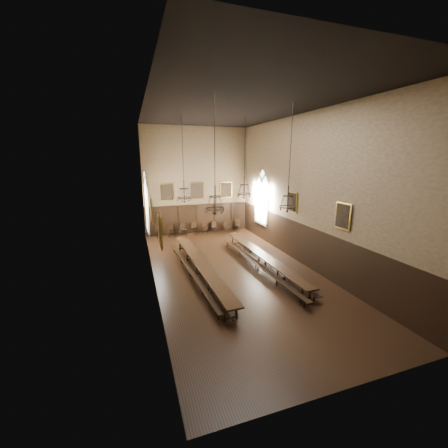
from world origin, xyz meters
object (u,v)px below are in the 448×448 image
chandelier_back_left (184,192)px  chair_0 (159,234)px  bench_left_inner (210,268)px  bench_right_inner (256,265)px  chair_7 (237,227)px  chandelier_front_right (288,200)px  chair_6 (226,228)px  chandelier_back_right (244,189)px  chandelier_front_left (215,201)px  chair_1 (171,233)px  chair_3 (195,230)px  table_left (200,269)px  table_right (262,260)px  bench_right_outer (271,261)px  chair_5 (215,229)px  chair_4 (205,230)px  bench_left_outer (190,272)px  chair_2 (183,231)px

chandelier_back_left → chair_0: bearing=100.5°
bench_left_inner → bench_right_inner: 2.73m
chair_7 → chandelier_front_right: 11.44m
bench_right_inner → chair_6: bearing=82.6°
chandelier_back_right → chandelier_front_left: 6.43m
chair_1 → chair_3: size_ratio=0.92×
chair_7 → chandelier_back_right: 7.46m
chair_3 → chandelier_front_right: size_ratio=0.20×
table_left → chandelier_front_left: 5.03m
chair_1 → chandelier_front_left: chandelier_front_left is taller
chandelier_back_left → table_left: bearing=-82.2°
table_right → chair_6: 8.39m
table_right → chair_6: size_ratio=11.24×
bench_right_outer → chandelier_back_left: 6.77m
table_left → chandelier_front_right: 6.07m
chair_6 → chandelier_back_right: chandelier_back_right is taller
chair_5 → chair_6: (1.08, -0.02, -0.02)m
bench_right_outer → chair_4: size_ratio=10.07×
chandelier_back_right → bench_right_outer: bearing=-72.9°
bench_left_outer → table_right: bearing=2.5°
chair_3 → chair_5: chair_3 is taller
table_left → chair_0: size_ratio=10.10×
chair_5 → chandelier_back_right: size_ratio=0.19×
table_left → bench_right_outer: bearing=0.6°
bench_left_inner → chair_3: (0.95, 8.41, 0.04)m
bench_right_outer → chair_7: size_ratio=9.68×
chair_5 → chandelier_back_right: chandelier_back_right is taller
chair_5 → chandelier_back_left: chandelier_back_left is taller
table_left → table_right: table_left is taller
bench_right_outer → chandelier_back_right: chandelier_back_right is taller
chandelier_back_right → chair_2: bearing=117.2°
chair_2 → chandelier_front_left: bearing=-111.7°
bench_right_outer → chair_2: chair_2 is taller
chair_1 → chandelier_back_right: size_ratio=0.19×
bench_left_inner → chandelier_front_right: size_ratio=1.83×
bench_right_outer → chandelier_front_right: chandelier_front_right is taller
bench_right_inner → chandelier_back_left: 6.11m
chandelier_back_right → chair_3: bearing=109.1°
table_right → chandelier_front_left: size_ratio=2.04×
chandelier_front_left → chandelier_front_right: bearing=9.3°
table_right → chair_4: 8.56m
chair_5 → chandelier_back_right: bearing=-99.9°
chair_0 → chair_1: (0.98, 0.00, -0.02)m
chandelier_back_left → bench_right_inner: bearing=-35.5°
table_right → chandelier_front_right: bearing=-85.2°
chair_7 → chair_1: bearing=-161.1°
bench_left_outer → chair_3: bearing=76.0°
bench_left_inner → chair_2: size_ratio=9.02×
bench_right_inner → chair_1: size_ratio=10.61×
chair_7 → chandelier_front_left: (-5.45, -11.25, 4.33)m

